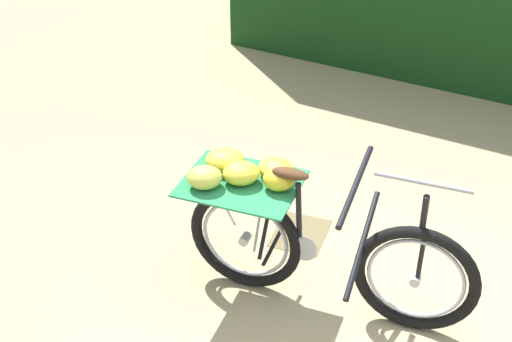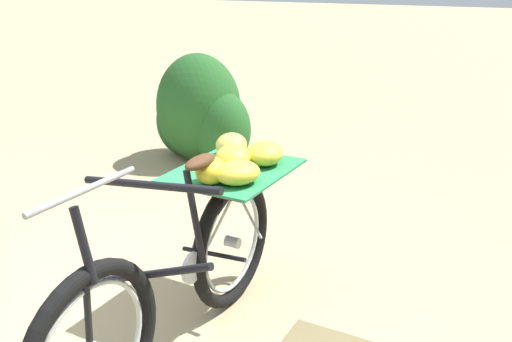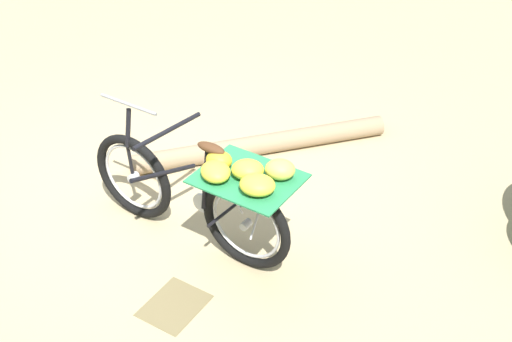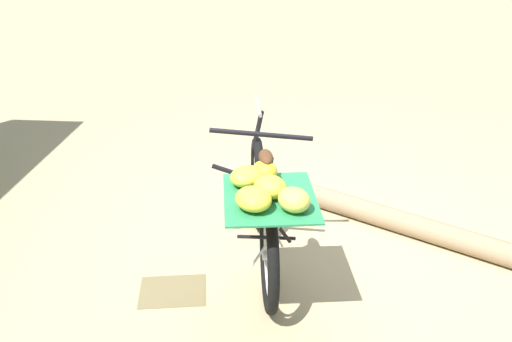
% 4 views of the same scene
% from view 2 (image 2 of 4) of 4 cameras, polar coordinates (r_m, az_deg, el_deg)
% --- Properties ---
extents(bicycle, '(0.71, 1.78, 1.03)m').
position_cam_2_polar(bicycle, '(2.74, -6.46, -7.80)').
color(bicycle, black).
rests_on(bicycle, ground_plane).
extents(shrub_cluster, '(1.09, 0.75, 1.04)m').
position_cam_2_polar(shrub_cluster, '(5.43, -5.67, 5.72)').
color(shrub_cluster, '#235623').
rests_on(shrub_cluster, ground_plane).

